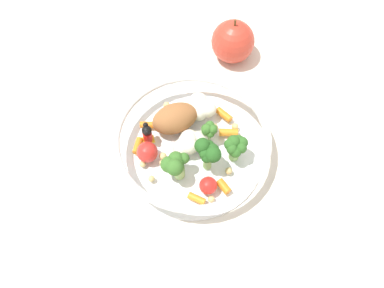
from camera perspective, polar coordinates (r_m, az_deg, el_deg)
ground_plane at (r=0.67m, az=0.95°, el=-1.06°), size 2.40×2.40×0.00m
food_container at (r=0.65m, az=-0.10°, el=0.54°), size 0.24×0.24×0.07m
loose_apple at (r=0.77m, az=5.53°, el=13.60°), size 0.08×0.08×0.09m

